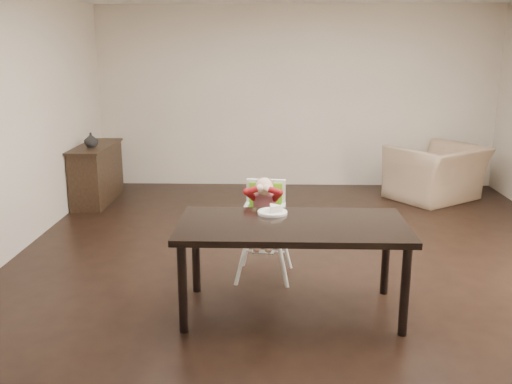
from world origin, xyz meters
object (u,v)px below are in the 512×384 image
at_px(dining_table, 292,233).
at_px(high_chair, 265,207).
at_px(sideboard, 97,173).
at_px(armchair, 437,164).

distance_m(dining_table, high_chair, 0.78).
height_order(high_chair, sideboard, high_chair).
bearing_deg(dining_table, armchair, 59.30).
distance_m(high_chair, armchair, 3.70).
height_order(high_chair, armchair, armchair).
xyz_separation_m(dining_table, armchair, (2.13, 3.59, -0.16)).
height_order(dining_table, sideboard, sideboard).
height_order(armchair, sideboard, armchair).
bearing_deg(high_chair, dining_table, -67.86).
xyz_separation_m(high_chair, sideboard, (-2.36, 2.59, -0.27)).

